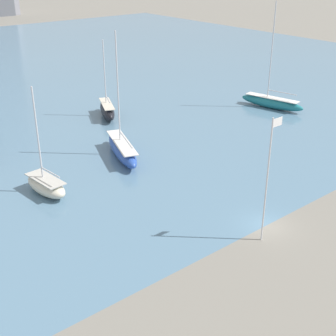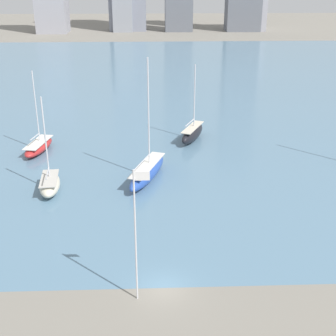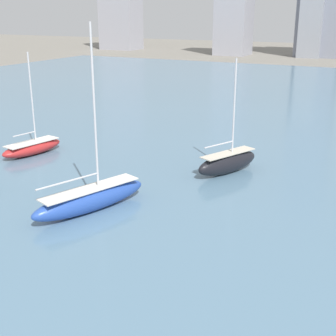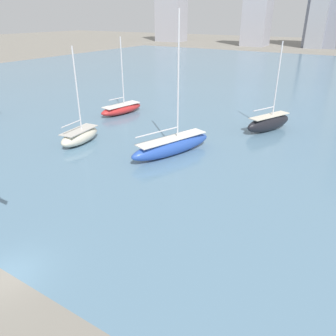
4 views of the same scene
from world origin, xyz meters
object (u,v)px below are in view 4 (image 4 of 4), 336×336
(sailboat_black, at_px, (269,123))
(sailboat_red, at_px, (121,109))
(sailboat_cream, at_px, (80,136))
(sailboat_blue, at_px, (172,145))

(sailboat_black, bearing_deg, sailboat_red, -146.18)
(sailboat_red, bearing_deg, sailboat_black, 21.32)
(sailboat_black, bearing_deg, sailboat_cream, -113.16)
(sailboat_cream, bearing_deg, sailboat_red, 101.52)
(sailboat_blue, bearing_deg, sailboat_cream, -146.04)
(sailboat_cream, bearing_deg, sailboat_blue, 8.27)
(sailboat_black, bearing_deg, sailboat_blue, -91.93)
(sailboat_black, xyz_separation_m, sailboat_cream, (-18.45, -17.19, -0.19))
(sailboat_black, relative_size, sailboat_cream, 1.01)
(sailboat_black, height_order, sailboat_blue, sailboat_blue)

